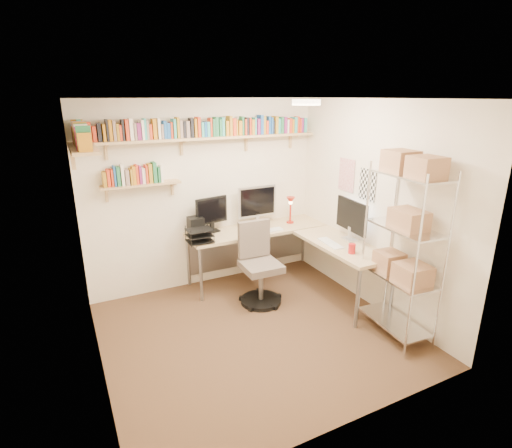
{
  "coord_description": "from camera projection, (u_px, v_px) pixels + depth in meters",
  "views": [
    {
      "loc": [
        -1.73,
        -3.47,
        2.53
      ],
      "look_at": [
        0.28,
        0.55,
        1.08
      ],
      "focal_mm": 28.0,
      "sensor_mm": 36.0,
      "label": 1
    }
  ],
  "objects": [
    {
      "name": "wire_rack",
      "position": [
        406.0,
        227.0,
        4.06
      ],
      "size": [
        0.47,
        0.85,
        2.01
      ],
      "rotation": [
        0.0,
        0.0,
        -0.09
      ],
      "color": "silver",
      "rests_on": "ground"
    },
    {
      "name": "room_shell",
      "position": [
        256.0,
        198.0,
        4.0
      ],
      "size": [
        3.24,
        3.04,
        2.52
      ],
      "color": "beige",
      "rests_on": "ground"
    },
    {
      "name": "ground",
      "position": [
        255.0,
        332.0,
        4.47
      ],
      "size": [
        3.2,
        3.2,
        0.0
      ],
      "primitive_type": "plane",
      "color": "#452D1D",
      "rests_on": "ground"
    },
    {
      "name": "wall_shelves",
      "position": [
        176.0,
        139.0,
        4.77
      ],
      "size": [
        3.12,
        1.09,
        0.8
      ],
      "color": "#DDBB7D",
      "rests_on": "ground"
    },
    {
      "name": "corner_desk",
      "position": [
        270.0,
        234.0,
        5.35
      ],
      "size": [
        2.06,
        2.01,
        1.34
      ],
      "color": "tan",
      "rests_on": "ground"
    },
    {
      "name": "office_chair",
      "position": [
        259.0,
        269.0,
        5.04
      ],
      "size": [
        0.54,
        0.56,
        1.04
      ],
      "rotation": [
        0.0,
        0.0,
        -0.03
      ],
      "color": "black",
      "rests_on": "ground"
    }
  ]
}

